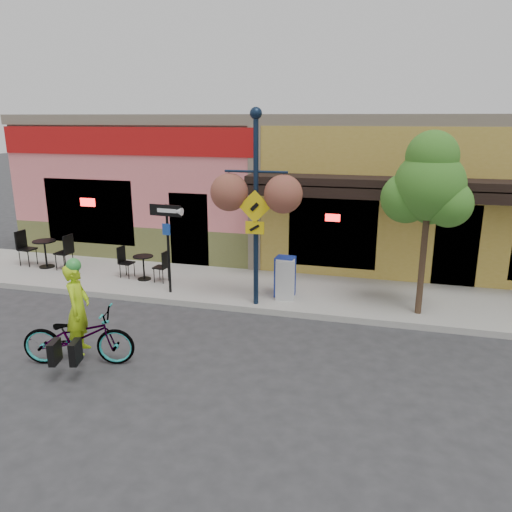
{
  "coord_description": "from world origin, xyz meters",
  "views": [
    {
      "loc": [
        2.61,
        -9.96,
        4.42
      ],
      "look_at": [
        -0.18,
        0.5,
        1.4
      ],
      "focal_mm": 35.0,
      "sensor_mm": 36.0,
      "label": 1
    }
  ],
  "objects_px": {
    "one_way_sign": "(168,249)",
    "bicycle": "(78,337)",
    "building": "(312,181)",
    "street_tree": "(426,225)",
    "cyclist_rider": "(79,322)",
    "newspaper_box_blue": "(285,277)",
    "lamp_post": "(256,210)",
    "newspaper_box_grey": "(285,279)"
  },
  "relations": [
    {
      "from": "cyclist_rider",
      "to": "street_tree",
      "type": "xyz_separation_m",
      "value": [
        6.1,
        3.82,
        1.35
      ]
    },
    {
      "from": "lamp_post",
      "to": "newspaper_box_grey",
      "type": "bearing_deg",
      "value": 39.65
    },
    {
      "from": "newspaper_box_blue",
      "to": "newspaper_box_grey",
      "type": "bearing_deg",
      "value": -74.11
    },
    {
      "from": "bicycle",
      "to": "street_tree",
      "type": "distance_m",
      "value": 7.43
    },
    {
      "from": "lamp_post",
      "to": "newspaper_box_grey",
      "type": "distance_m",
      "value": 1.93
    },
    {
      "from": "one_way_sign",
      "to": "newspaper_box_grey",
      "type": "bearing_deg",
      "value": 11.27
    },
    {
      "from": "bicycle",
      "to": "street_tree",
      "type": "height_order",
      "value": "street_tree"
    },
    {
      "from": "cyclist_rider",
      "to": "newspaper_box_blue",
      "type": "xyz_separation_m",
      "value": [
        2.96,
        4.14,
        -0.19
      ]
    },
    {
      "from": "building",
      "to": "one_way_sign",
      "type": "distance_m",
      "value": 7.06
    },
    {
      "from": "building",
      "to": "one_way_sign",
      "type": "height_order",
      "value": "building"
    },
    {
      "from": "newspaper_box_blue",
      "to": "newspaper_box_grey",
      "type": "distance_m",
      "value": 0.17
    },
    {
      "from": "bicycle",
      "to": "newspaper_box_grey",
      "type": "height_order",
      "value": "newspaper_box_grey"
    },
    {
      "from": "street_tree",
      "to": "building",
      "type": "bearing_deg",
      "value": 118.44
    },
    {
      "from": "bicycle",
      "to": "lamp_post",
      "type": "distance_m",
      "value": 4.63
    },
    {
      "from": "building",
      "to": "bicycle",
      "type": "xyz_separation_m",
      "value": [
        -2.71,
        -10.18,
        -1.71
      ]
    },
    {
      "from": "newspaper_box_blue",
      "to": "lamp_post",
      "type": "bearing_deg",
      "value": -124.54
    },
    {
      "from": "cyclist_rider",
      "to": "newspaper_box_blue",
      "type": "relative_size",
      "value": 1.68
    },
    {
      "from": "bicycle",
      "to": "lamp_post",
      "type": "relative_size",
      "value": 0.46
    },
    {
      "from": "cyclist_rider",
      "to": "street_tree",
      "type": "height_order",
      "value": "street_tree"
    },
    {
      "from": "cyclist_rider",
      "to": "newspaper_box_grey",
      "type": "height_order",
      "value": "cyclist_rider"
    },
    {
      "from": "cyclist_rider",
      "to": "newspaper_box_blue",
      "type": "height_order",
      "value": "cyclist_rider"
    },
    {
      "from": "bicycle",
      "to": "one_way_sign",
      "type": "bearing_deg",
      "value": -16.9
    },
    {
      "from": "bicycle",
      "to": "newspaper_box_grey",
      "type": "xyz_separation_m",
      "value": [
        3.04,
        3.97,
        0.1
      ]
    },
    {
      "from": "one_way_sign",
      "to": "newspaper_box_blue",
      "type": "distance_m",
      "value": 2.96
    },
    {
      "from": "one_way_sign",
      "to": "lamp_post",
      "type": "bearing_deg",
      "value": -0.03
    },
    {
      "from": "building",
      "to": "newspaper_box_blue",
      "type": "xyz_separation_m",
      "value": [
        0.3,
        -6.04,
        -1.6
      ]
    },
    {
      "from": "one_way_sign",
      "to": "street_tree",
      "type": "bearing_deg",
      "value": 6.76
    },
    {
      "from": "building",
      "to": "street_tree",
      "type": "bearing_deg",
      "value": -61.56
    },
    {
      "from": "cyclist_rider",
      "to": "newspaper_box_grey",
      "type": "distance_m",
      "value": 4.98
    },
    {
      "from": "cyclist_rider",
      "to": "one_way_sign",
      "type": "bearing_deg",
      "value": -16.12
    },
    {
      "from": "cyclist_rider",
      "to": "newspaper_box_grey",
      "type": "relative_size",
      "value": 1.72
    },
    {
      "from": "one_way_sign",
      "to": "building",
      "type": "bearing_deg",
      "value": 73.85
    },
    {
      "from": "one_way_sign",
      "to": "street_tree",
      "type": "height_order",
      "value": "street_tree"
    },
    {
      "from": "one_way_sign",
      "to": "street_tree",
      "type": "xyz_separation_m",
      "value": [
        5.99,
        0.16,
        0.92
      ]
    },
    {
      "from": "bicycle",
      "to": "street_tree",
      "type": "bearing_deg",
      "value": -72.6
    },
    {
      "from": "lamp_post",
      "to": "street_tree",
      "type": "height_order",
      "value": "lamp_post"
    },
    {
      "from": "street_tree",
      "to": "newspaper_box_blue",
      "type": "bearing_deg",
      "value": 174.29
    },
    {
      "from": "building",
      "to": "lamp_post",
      "type": "bearing_deg",
      "value": -92.16
    },
    {
      "from": "cyclist_rider",
      "to": "lamp_post",
      "type": "bearing_deg",
      "value": -49.31
    },
    {
      "from": "newspaper_box_grey",
      "to": "building",
      "type": "bearing_deg",
      "value": 81.51
    },
    {
      "from": "one_way_sign",
      "to": "bicycle",
      "type": "bearing_deg",
      "value": -87.17
    },
    {
      "from": "building",
      "to": "newspaper_box_blue",
      "type": "distance_m",
      "value": 6.26
    }
  ]
}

